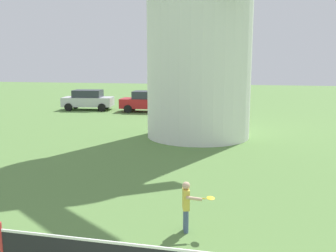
% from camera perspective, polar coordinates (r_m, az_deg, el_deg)
% --- Properties ---
extents(player_far, '(0.75, 0.37, 1.13)m').
position_cam_1_polar(player_far, '(8.03, 3.03, -12.04)').
color(player_far, slate).
rests_on(player_far, ground_plane).
extents(parked_car_silver, '(4.03, 2.33, 1.56)m').
position_cam_1_polar(parked_car_silver, '(29.23, -12.42, 4.07)').
color(parked_car_silver, silver).
rests_on(parked_car_silver, ground_plane).
extents(parked_car_red, '(4.43, 2.15, 1.56)m').
position_cam_1_polar(parked_car_red, '(27.37, -2.91, 3.91)').
color(parked_car_red, red).
rests_on(parked_car_red, ground_plane).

